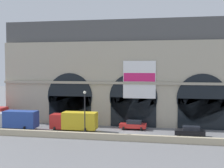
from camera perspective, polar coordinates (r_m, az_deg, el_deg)
The scene contains 8 objects.
ground_plane at distance 48.40m, azimuth 3.28°, elevation -9.18°, with size 200.00×200.00×0.00m, color slate.
quay_parapet_wall at distance 43.33m, azimuth 2.36°, elevation -10.02°, with size 90.00×0.70×0.95m, color #BCAD8C.
station_building at distance 54.38m, azimuth 4.35°, elevation 1.80°, with size 48.18×4.72×18.70m.
box_truck_west at distance 53.19m, azimuth -17.61°, elevation -6.33°, with size 7.50×2.91×3.12m.
box_truck_midwest at distance 49.68m, azimuth -7.07°, elevation -6.88°, with size 7.50×2.91×3.12m.
car_center at distance 50.93m, azimuth 4.03°, elevation -7.63°, with size 4.40×2.22×1.55m.
car_mideast at distance 47.28m, azimuth 14.46°, elevation -8.59°, with size 4.40×2.22×1.55m.
street_lamp_quayside at distance 44.65m, azimuth -5.14°, elevation -4.50°, with size 0.44×0.44×6.90m.
Camera 1 is at (6.27, -46.84, 10.47)m, focal length 48.65 mm.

